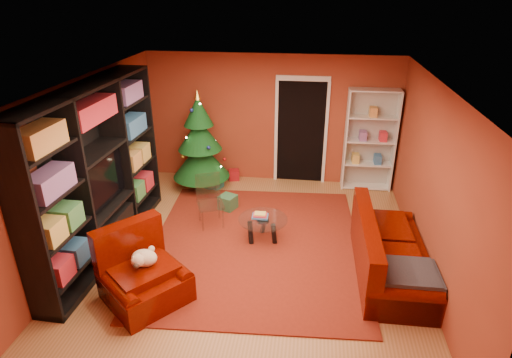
# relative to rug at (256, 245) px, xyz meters

# --- Properties ---
(floor) EXTENTS (5.00, 5.50, 0.05)m
(floor) POSITION_rel_rug_xyz_m (-0.03, -0.15, -0.04)
(floor) COLOR #9B6437
(floor) RESTS_ON ground
(ceiling) EXTENTS (5.00, 5.50, 0.05)m
(ceiling) POSITION_rel_rug_xyz_m (-0.03, -0.15, 2.61)
(ceiling) COLOR silver
(ceiling) RESTS_ON wall_back
(wall_back) EXTENTS (5.00, 0.05, 2.60)m
(wall_back) POSITION_rel_rug_xyz_m (-0.03, 2.62, 1.29)
(wall_back) COLOR #983A23
(wall_back) RESTS_ON ground
(wall_left) EXTENTS (0.05, 5.50, 2.60)m
(wall_left) POSITION_rel_rug_xyz_m (-2.55, -0.15, 1.29)
(wall_left) COLOR #983A23
(wall_left) RESTS_ON ground
(wall_right) EXTENTS (0.05, 5.50, 2.60)m
(wall_right) POSITION_rel_rug_xyz_m (2.50, -0.15, 1.29)
(wall_right) COLOR #983A23
(wall_right) RESTS_ON ground
(doorway) EXTENTS (1.06, 0.60, 2.16)m
(doorway) POSITION_rel_rug_xyz_m (0.57, 2.58, 1.04)
(doorway) COLOR black
(doorway) RESTS_ON floor
(rug) EXTENTS (3.48, 3.99, 0.02)m
(rug) POSITION_rel_rug_xyz_m (0.00, 0.00, 0.00)
(rug) COLOR maroon
(rug) RESTS_ON floor
(media_unit) EXTENTS (0.60, 3.34, 2.55)m
(media_unit) POSITION_rel_rug_xyz_m (-2.30, -0.36, 1.26)
(media_unit) COLOR black
(media_unit) RESTS_ON floor
(christmas_tree) EXTENTS (1.27, 1.27, 2.02)m
(christmas_tree) POSITION_rel_rug_xyz_m (-1.37, 2.00, 0.97)
(christmas_tree) COLOR #0C3D15
(christmas_tree) RESTS_ON floor
(gift_box_teal) EXTENTS (0.38, 0.38, 0.29)m
(gift_box_teal) POSITION_rel_rug_xyz_m (-1.12, 1.99, 0.14)
(gift_box_teal) COLOR #1B737F
(gift_box_teal) RESTS_ON floor
(gift_box_green) EXTENTS (0.37, 0.37, 0.28)m
(gift_box_green) POSITION_rel_rug_xyz_m (-0.67, 1.12, 0.13)
(gift_box_green) COLOR #2B603A
(gift_box_green) RESTS_ON floor
(gift_box_red) EXTENTS (0.26, 0.26, 0.21)m
(gift_box_red) POSITION_rel_rug_xyz_m (-0.79, 2.44, 0.10)
(gift_box_red) COLOR maroon
(gift_box_red) RESTS_ON floor
(white_bookshelf) EXTENTS (0.96, 0.36, 2.07)m
(white_bookshelf) POSITION_rel_rug_xyz_m (1.92, 2.42, 0.99)
(white_bookshelf) COLOR white
(white_bookshelf) RESTS_ON floor
(armchair) EXTENTS (1.45, 1.45, 0.80)m
(armchair) POSITION_rel_rug_xyz_m (-1.25, -1.45, 0.39)
(armchair) COLOR #470800
(armchair) RESTS_ON rug
(dog) EXTENTS (0.49, 0.50, 0.26)m
(dog) POSITION_rel_rug_xyz_m (-1.25, -1.38, 0.59)
(dog) COLOR beige
(dog) RESTS_ON armchair
(sofa) EXTENTS (0.95, 2.07, 0.89)m
(sofa) POSITION_rel_rug_xyz_m (1.99, -0.47, 0.43)
(sofa) COLOR #470800
(sofa) RESTS_ON rug
(coffee_table) EXTENTS (0.80, 0.80, 0.49)m
(coffee_table) POSITION_rel_rug_xyz_m (0.10, 0.16, 0.20)
(coffee_table) COLOR gray
(coffee_table) RESTS_ON rug
(acrylic_chair) EXTENTS (0.57, 0.59, 0.82)m
(acrylic_chair) POSITION_rel_rug_xyz_m (-0.83, 0.50, 0.40)
(acrylic_chair) COLOR #66605B
(acrylic_chair) RESTS_ON rug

